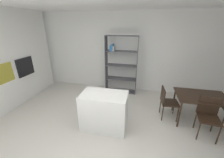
{
  "coord_description": "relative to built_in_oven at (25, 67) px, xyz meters",
  "views": [
    {
      "loc": [
        0.66,
        -2.42,
        2.37
      ],
      "look_at": [
        0.03,
        0.39,
        1.24
      ],
      "focal_mm": 22.15,
      "sensor_mm": 36.0,
      "label": 1
    }
  ],
  "objects": [
    {
      "name": "open_bookshelf",
      "position": [
        2.91,
        1.17,
        -0.04
      ],
      "size": [
        1.13,
        0.34,
        2.05
      ],
      "color": "#4C4C51",
      "rests_on": "ground_plane"
    },
    {
      "name": "ground_plane",
      "position": [
        3.0,
        -1.13,
        -1.12
      ],
      "size": [
        10.16,
        10.16,
        0.0
      ],
      "primitive_type": "plane",
      "color": "beige"
    },
    {
      "name": "kitchen_island",
      "position": [
        2.87,
        -0.86,
        -0.67
      ],
      "size": [
        1.07,
        0.64,
        0.9
      ],
      "primitive_type": "cube",
      "color": "white",
      "rests_on": "ground_plane"
    },
    {
      "name": "back_partition",
      "position": [
        3.0,
        1.52,
        0.29
      ],
      "size": [
        7.38,
        0.06,
        2.84
      ],
      "primitive_type": "cube",
      "color": "white",
      "rests_on": "ground_plane"
    },
    {
      "name": "dining_chair_near",
      "position": [
        5.18,
        -0.56,
        -0.59
      ],
      "size": [
        0.48,
        0.51,
        0.89
      ],
      "rotation": [
        0.0,
        0.0,
        -0.13
      ],
      "color": "black",
      "rests_on": "ground_plane"
    },
    {
      "name": "dining_table",
      "position": [
        5.17,
        -0.12,
        -0.46
      ],
      "size": [
        1.19,
        0.84,
        0.74
      ],
      "color": "black",
      "rests_on": "ground_plane"
    },
    {
      "name": "dining_chair_island_side",
      "position": [
        4.36,
        -0.13,
        -0.61
      ],
      "size": [
        0.46,
        0.45,
        0.86
      ],
      "rotation": [
        0.0,
        0.0,
        1.63
      ],
      "color": "black",
      "rests_on": "ground_plane"
    },
    {
      "name": "built_in_oven",
      "position": [
        0.0,
        0.0,
        0.0
      ],
      "size": [
        0.06,
        0.61,
        0.57
      ],
      "color": "black",
      "rests_on": "ground_plane"
    }
  ]
}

